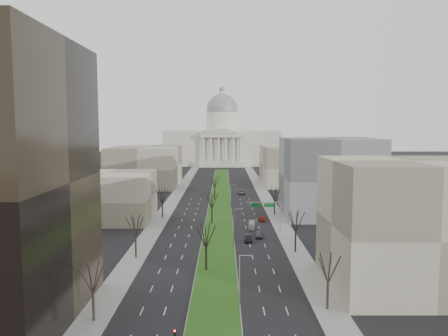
{
  "coord_description": "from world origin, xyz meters",
  "views": [
    {
      "loc": [
        1.45,
        -41.99,
        28.07
      ],
      "look_at": [
        1.44,
        112.42,
        12.74
      ],
      "focal_mm": 35.0,
      "sensor_mm": 36.0,
      "label": 1
    }
  ],
  "objects_px": {
    "car_grey_near": "(259,234)",
    "box_van": "(252,225)",
    "car_red": "(262,219)",
    "car_black": "(248,238)",
    "car_grey_far": "(241,193)"
  },
  "relations": [
    {
      "from": "car_grey_near",
      "to": "car_grey_far",
      "type": "relative_size",
      "value": 0.88
    },
    {
      "from": "car_red",
      "to": "box_van",
      "type": "relative_size",
      "value": 0.67
    },
    {
      "from": "car_black",
      "to": "car_grey_far",
      "type": "distance_m",
      "value": 71.7
    },
    {
      "from": "car_grey_far",
      "to": "box_van",
      "type": "distance_m",
      "value": 58.37
    },
    {
      "from": "car_grey_far",
      "to": "car_black",
      "type": "bearing_deg",
      "value": -97.0
    },
    {
      "from": "car_black",
      "to": "box_van",
      "type": "distance_m",
      "value": 13.43
    },
    {
      "from": "car_grey_near",
      "to": "car_red",
      "type": "xyz_separation_m",
      "value": [
        2.48,
        18.79,
        -0.12
      ]
    },
    {
      "from": "box_van",
      "to": "car_black",
      "type": "bearing_deg",
      "value": -91.97
    },
    {
      "from": "car_grey_near",
      "to": "box_van",
      "type": "distance_m",
      "value": 9.64
    },
    {
      "from": "car_red",
      "to": "box_van",
      "type": "height_order",
      "value": "box_van"
    },
    {
      "from": "car_grey_near",
      "to": "car_red",
      "type": "height_order",
      "value": "car_grey_near"
    },
    {
      "from": "car_grey_near",
      "to": "car_red",
      "type": "relative_size",
      "value": 1.02
    },
    {
      "from": "car_black",
      "to": "car_red",
      "type": "distance_m",
      "value": 23.17
    },
    {
      "from": "car_grey_far",
      "to": "box_van",
      "type": "height_order",
      "value": "box_van"
    },
    {
      "from": "car_red",
      "to": "box_van",
      "type": "distance_m",
      "value": 9.94
    }
  ]
}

